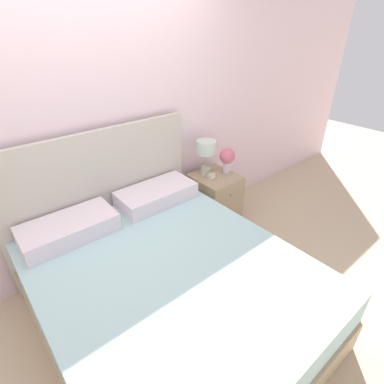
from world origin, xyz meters
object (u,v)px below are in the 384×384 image
bed (165,285)px  alarm_clock (212,176)px  nightstand (214,199)px  flower_vase (227,158)px  table_lamp (206,151)px

bed → alarm_clock: bearing=31.6°
nightstand → alarm_clock: 0.33m
bed → flower_vase: (1.29, 0.66, 0.45)m
bed → nightstand: 1.33m
table_lamp → alarm_clock: (-0.03, -0.13, -0.24)m
bed → alarm_clock: 1.29m
nightstand → bed: bearing=-149.4°
table_lamp → flower_vase: (0.20, -0.12, -0.09)m
bed → table_lamp: (1.10, 0.78, 0.54)m
bed → alarm_clock: (1.07, 0.66, 0.30)m
flower_vase → nightstand: bearing=173.9°
nightstand → table_lamp: table_lamp is taller
nightstand → alarm_clock: size_ratio=6.76×
nightstand → table_lamp: 0.57m
table_lamp → alarm_clock: size_ratio=4.35×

